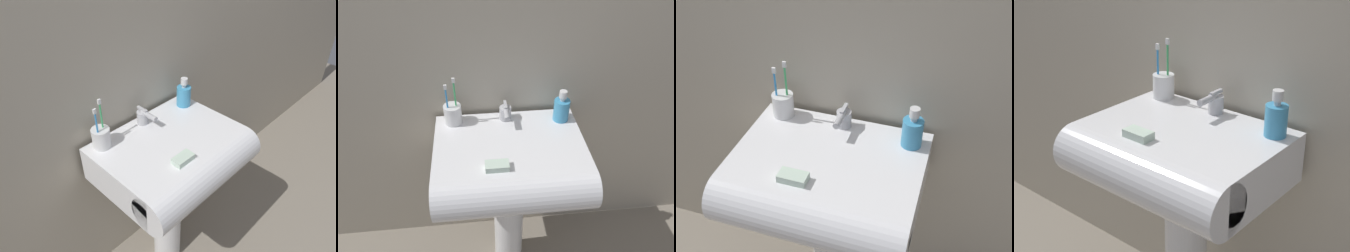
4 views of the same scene
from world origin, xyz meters
The scene contains 5 objects.
sink_basin centered at (0.00, -0.06, 0.73)m, with size 0.60×0.47×0.16m.
faucet centered at (0.00, 0.14, 0.84)m, with size 0.05×0.11×0.08m.
toothbrush_cup centered at (-0.22, 0.15, 0.85)m, with size 0.07×0.07×0.21m.
soap_bottle centered at (0.23, 0.12, 0.86)m, with size 0.07×0.07×0.14m.
bar_soap centered at (-0.06, -0.14, 0.82)m, with size 0.09×0.05×0.02m, color silver.
Camera 4 is at (0.89, -1.10, 1.44)m, focal length 55.00 mm.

